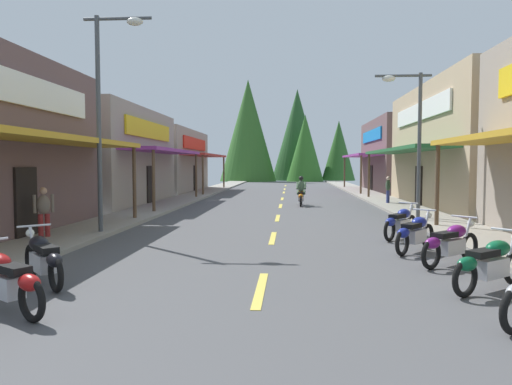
{
  "coord_description": "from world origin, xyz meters",
  "views": [
    {
      "loc": [
        0.51,
        0.47,
        2.17
      ],
      "look_at": [
        -1.03,
        21.89,
        0.91
      ],
      "focal_mm": 33.54,
      "sensor_mm": 36.0,
      "label": 1
    }
  ],
  "objects": [
    {
      "name": "ground",
      "position": [
        0.0,
        23.55,
        -0.05
      ],
      "size": [
        9.82,
        77.1,
        0.1
      ],
      "primitive_type": "cube",
      "color": "#4C4C4F"
    },
    {
      "name": "sidewalk_left",
      "position": [
        -6.0,
        23.55,
        0.06
      ],
      "size": [
        2.17,
        77.1,
        0.12
      ],
      "primitive_type": "cube",
      "color": "gray",
      "rests_on": "ground"
    },
    {
      "name": "sidewalk_right",
      "position": [
        6.0,
        23.55,
        0.06
      ],
      "size": [
        2.17,
        77.1,
        0.12
      ],
      "primitive_type": "cube",
      "color": "gray",
      "rests_on": "ground"
    },
    {
      "name": "centerline_dashes",
      "position": [
        0.0,
        25.59,
        0.01
      ],
      "size": [
        0.16,
        49.89,
        0.01
      ],
      "color": "#E0C64C",
      "rests_on": "ground"
    },
    {
      "name": "storefront_left_middle",
      "position": [
        -10.63,
        25.78,
        2.58
      ],
      "size": [
        8.97,
        10.98,
        5.15
      ],
      "color": "gray",
      "rests_on": "ground"
    },
    {
      "name": "storefront_left_far",
      "position": [
        -11.09,
        38.02,
        2.45
      ],
      "size": [
        9.9,
        11.91,
        4.88
      ],
      "color": "gray",
      "rests_on": "ground"
    },
    {
      "name": "storefront_right_middle",
      "position": [
        11.16,
        25.36,
        3.1
      ],
      "size": [
        10.02,
        13.57,
        6.21
      ],
      "color": "tan",
      "rests_on": "ground"
    },
    {
      "name": "storefront_right_far",
      "position": [
        10.19,
        39.84,
        2.89
      ],
      "size": [
        8.08,
        11.92,
        5.77
      ],
      "color": "brown",
      "rests_on": "ground"
    },
    {
      "name": "streetlamp_left",
      "position": [
        -5.02,
        14.7,
        4.28
      ],
      "size": [
        2.07,
        0.3,
        6.64
      ],
      "color": "#474C51",
      "rests_on": "ground"
    },
    {
      "name": "streetlamp_right",
      "position": [
        4.98,
        18.77,
        3.68
      ],
      "size": [
        2.07,
        0.3,
        5.57
      ],
      "color": "#474C51",
      "rests_on": "ground"
    },
    {
      "name": "motorcycle_parked_right_2",
      "position": [
        3.93,
        8.83,
        0.49
      ],
      "size": [
        1.75,
        1.39,
        1.04
      ],
      "rotation": [
        0.0,
        0.0,
        0.66
      ],
      "color": "black",
      "rests_on": "ground"
    },
    {
      "name": "motorcycle_parked_right_3",
      "position": [
        3.96,
        10.95,
        0.49
      ],
      "size": [
        1.68,
        1.49,
        1.04
      ],
      "rotation": [
        0.0,
        0.0,
        0.72
      ],
      "color": "black",
      "rests_on": "ground"
    },
    {
      "name": "motorcycle_parked_right_4",
      "position": [
        3.61,
        12.48,
        0.49
      ],
      "size": [
        1.39,
        1.75,
        1.04
      ],
      "rotation": [
        0.0,
        0.0,
        0.91
      ],
      "color": "black",
      "rests_on": "ground"
    },
    {
      "name": "motorcycle_parked_right_5",
      "position": [
        3.74,
        14.67,
        0.49
      ],
      "size": [
        1.36,
        1.78,
        1.04
      ],
      "rotation": [
        0.0,
        0.0,
        0.93
      ],
      "color": "black",
      "rests_on": "ground"
    },
    {
      "name": "motorcycle_parked_left_1",
      "position": [
        -3.63,
        7.08,
        0.49
      ],
      "size": [
        1.86,
        1.24,
        1.04
      ],
      "rotation": [
        0.0,
        0.0,
        2.57
      ],
      "color": "black",
      "rests_on": "ground"
    },
    {
      "name": "motorcycle_parked_left_2",
      "position": [
        -3.95,
        8.72,
        0.49
      ],
      "size": [
        1.55,
        1.61,
        1.04
      ],
      "rotation": [
        0.0,
        0.0,
        2.34
      ],
      "color": "black",
      "rests_on": "ground"
    },
    {
      "name": "rider_cruising_lead",
      "position": [
        1.07,
        25.7,
        0.66
      ],
      "size": [
        0.6,
        2.14,
        1.57
      ],
      "rotation": [
        0.0,
        0.0,
        1.53
      ],
      "color": "black",
      "rests_on": "ground"
    },
    {
      "name": "pedestrian_by_shop",
      "position": [
        -6.47,
        13.5,
        0.88
      ],
      "size": [
        0.45,
        0.43,
        1.53
      ],
      "rotation": [
        0.0,
        0.0,
        5.42
      ],
      "color": "maroon",
      "rests_on": "ground"
    },
    {
      "name": "pedestrian_waiting",
      "position": [
        5.75,
        26.55,
        0.88
      ],
      "size": [
        0.38,
        0.53,
        1.54
      ],
      "rotation": [
        0.0,
        0.0,
        2.75
      ],
      "color": "#333F8C",
      "rests_on": "ground"
    },
    {
      "name": "treeline_backdrop",
      "position": [
        -0.66,
        64.79,
        5.97
      ],
      "size": [
        18.1,
        11.07,
        13.23
      ],
      "color": "#2F6923",
      "rests_on": "ground"
    }
  ]
}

